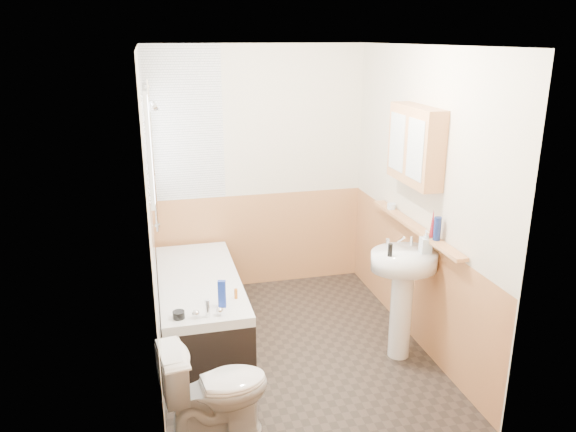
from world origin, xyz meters
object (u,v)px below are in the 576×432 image
at_px(bathtub, 200,303).
at_px(pine_shelf, 415,227).
at_px(toilet, 216,390).
at_px(sink, 403,283).
at_px(medicine_cabinet, 415,145).

distance_m(bathtub, pine_shelf, 2.01).
bearing_deg(toilet, bathtub, -8.91).
bearing_deg(bathtub, toilet, -91.21).
relative_size(bathtub, toilet, 2.39).
height_order(sink, pine_shelf, pine_shelf).
xyz_separation_m(sink, medicine_cabinet, (0.17, 0.29, 1.06)).
height_order(bathtub, sink, sink).
bearing_deg(toilet, pine_shelf, -71.85).
bearing_deg(pine_shelf, medicine_cabinet, 127.42).
bearing_deg(pine_shelf, toilet, -154.14).
xyz_separation_m(toilet, sink, (1.60, 0.62, 0.32)).
relative_size(toilet, sink, 0.68).
bearing_deg(bathtub, pine_shelf, -17.36).
bearing_deg(bathtub, sink, -27.11).
xyz_separation_m(bathtub, sink, (1.57, -0.80, 0.39)).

